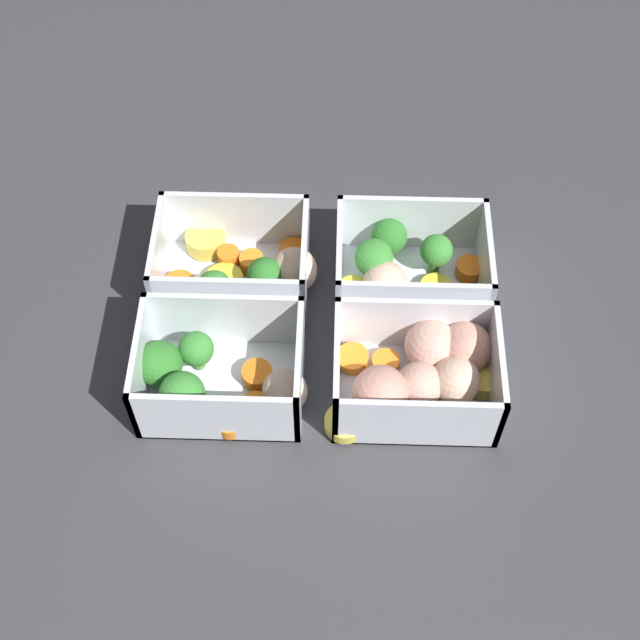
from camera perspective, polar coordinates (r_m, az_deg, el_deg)
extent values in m
plane|color=#38383D|center=(0.80, 0.00, -0.95)|extent=(4.00, 4.00, 0.00)
cube|color=silver|center=(0.78, -6.17, -4.24)|extent=(0.14, 0.10, 0.00)
cube|color=silver|center=(0.73, -6.74, -6.29)|extent=(0.14, 0.01, 0.07)
cube|color=silver|center=(0.78, -6.05, 0.04)|extent=(0.14, 0.01, 0.07)
cube|color=silver|center=(0.76, -11.33, -2.85)|extent=(0.01, 0.10, 0.07)
cube|color=silver|center=(0.74, -1.32, -3.16)|extent=(0.01, 0.10, 0.07)
cylinder|color=#49883F|center=(0.76, -8.60, -5.55)|extent=(0.01, 0.01, 0.02)
sphere|color=#388433|center=(0.74, -8.82, -4.71)|extent=(0.04, 0.04, 0.04)
cylinder|color=#407A37|center=(0.78, -10.03, -3.54)|extent=(0.01, 0.01, 0.01)
sphere|color=#2D7228|center=(0.76, -10.25, -2.75)|extent=(0.04, 0.04, 0.04)
cylinder|color=orange|center=(0.76, -4.13, -5.54)|extent=(0.03, 0.03, 0.01)
sphere|color=beige|center=(0.75, -2.27, -4.56)|extent=(0.05, 0.05, 0.04)
cylinder|color=#49883F|center=(0.78, -7.78, -2.59)|extent=(0.01, 0.01, 0.01)
sphere|color=#388433|center=(0.77, -7.93, -1.84)|extent=(0.03, 0.03, 0.03)
cylinder|color=orange|center=(0.75, -5.80, -6.70)|extent=(0.03, 0.03, 0.01)
cylinder|color=orange|center=(0.77, -4.04, -3.52)|extent=(0.04, 0.04, 0.01)
cube|color=silver|center=(0.77, 5.94, -4.54)|extent=(0.14, 0.10, 0.00)
cube|color=silver|center=(0.72, 6.27, -6.63)|extent=(0.14, 0.01, 0.07)
cube|color=silver|center=(0.77, 6.03, -0.25)|extent=(0.14, 0.01, 0.07)
cube|color=silver|center=(0.74, 1.06, -3.22)|extent=(0.01, 0.10, 0.07)
cube|color=silver|center=(0.76, 11.15, -3.41)|extent=(0.01, 0.10, 0.07)
sphere|color=tan|center=(0.77, 9.30, -1.77)|extent=(0.06, 0.06, 0.05)
cylinder|color=#DBC647|center=(0.76, 9.13, -6.27)|extent=(0.04, 0.04, 0.02)
sphere|color=tan|center=(0.74, 3.89, -4.68)|extent=(0.06, 0.06, 0.05)
cylinder|color=#DBC647|center=(0.75, 1.60, -6.61)|extent=(0.05, 0.05, 0.01)
sphere|color=#D19E8C|center=(0.77, 7.12, -1.62)|extent=(0.06, 0.06, 0.05)
sphere|color=#D19E8C|center=(0.75, 6.39, -4.13)|extent=(0.05, 0.05, 0.04)
cylinder|color=#DBC647|center=(0.78, 10.38, -3.88)|extent=(0.03, 0.03, 0.01)
cylinder|color=orange|center=(0.78, 2.09, -2.47)|extent=(0.03, 0.03, 0.01)
cylinder|color=orange|center=(0.78, 4.22, -2.73)|extent=(0.03, 0.03, 0.01)
sphere|color=beige|center=(0.76, 8.67, -3.86)|extent=(0.06, 0.06, 0.04)
cube|color=silver|center=(0.84, -5.46, 2.52)|extent=(0.14, 0.10, 0.00)
cube|color=silver|center=(0.79, -5.94, 1.08)|extent=(0.14, 0.01, 0.07)
cube|color=silver|center=(0.85, -5.36, 6.44)|extent=(0.14, 0.01, 0.07)
cube|color=silver|center=(0.82, -10.22, 3.92)|extent=(0.01, 0.10, 0.07)
cube|color=silver|center=(0.81, -0.98, 3.77)|extent=(0.01, 0.10, 0.07)
cylinder|color=orange|center=(0.85, -1.67, 4.39)|extent=(0.04, 0.04, 0.01)
cylinder|color=orange|center=(0.85, -5.87, 4.04)|extent=(0.03, 0.03, 0.02)
sphere|color=beige|center=(0.81, -1.66, 3.22)|extent=(0.05, 0.05, 0.04)
cylinder|color=#49883F|center=(0.82, -6.65, 1.23)|extent=(0.01, 0.01, 0.01)
sphere|color=#388433|center=(0.80, -6.78, 2.04)|extent=(0.03, 0.03, 0.03)
cylinder|color=orange|center=(0.84, -4.39, 3.70)|extent=(0.03, 0.03, 0.02)
cylinder|color=#DBC647|center=(0.86, -7.34, 5.07)|extent=(0.05, 0.05, 0.02)
cylinder|color=yellow|center=(0.83, -6.14, 2.52)|extent=(0.05, 0.05, 0.01)
cylinder|color=orange|center=(0.83, -8.95, 2.14)|extent=(0.04, 0.04, 0.01)
cylinder|color=#407A37|center=(0.82, -3.49, 2.07)|extent=(0.01, 0.01, 0.02)
sphere|color=#2D7228|center=(0.80, -3.56, 2.93)|extent=(0.03, 0.03, 0.03)
cylinder|color=yellow|center=(0.81, -4.76, 0.90)|extent=(0.05, 0.05, 0.02)
cube|color=silver|center=(0.84, 5.71, 2.26)|extent=(0.14, 0.10, 0.00)
cube|color=silver|center=(0.78, 6.00, 0.79)|extent=(0.14, 0.01, 0.07)
cube|color=silver|center=(0.84, 5.80, 6.19)|extent=(0.14, 0.01, 0.07)
cube|color=silver|center=(0.81, 1.21, 3.72)|extent=(0.01, 0.10, 0.07)
cube|color=silver|center=(0.82, 10.51, 3.45)|extent=(0.01, 0.10, 0.07)
cylinder|color=orange|center=(0.82, 9.13, 1.36)|extent=(0.03, 0.03, 0.01)
cylinder|color=#407A37|center=(0.85, 4.38, 4.51)|extent=(0.01, 0.01, 0.01)
sphere|color=#2D7228|center=(0.84, 4.46, 5.35)|extent=(0.03, 0.03, 0.03)
cylinder|color=#49883F|center=(0.84, 7.32, 3.61)|extent=(0.01, 0.01, 0.02)
sphere|color=#388433|center=(0.83, 7.46, 4.44)|extent=(0.03, 0.03, 0.03)
cylinder|color=#49883F|center=(0.83, 3.38, 3.08)|extent=(0.01, 0.01, 0.02)
sphere|color=#388433|center=(0.81, 3.46, 4.00)|extent=(0.04, 0.04, 0.04)
cylinder|color=yellow|center=(0.80, 3.78, 0.50)|extent=(0.04, 0.04, 0.01)
sphere|color=beige|center=(0.81, 4.18, 2.40)|extent=(0.06, 0.06, 0.04)
cylinder|color=yellow|center=(0.82, 2.14, 1.78)|extent=(0.04, 0.04, 0.01)
cylinder|color=yellow|center=(0.83, 7.41, 2.00)|extent=(0.03, 0.03, 0.01)
cylinder|color=orange|center=(0.85, 9.53, 3.25)|extent=(0.03, 0.03, 0.01)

